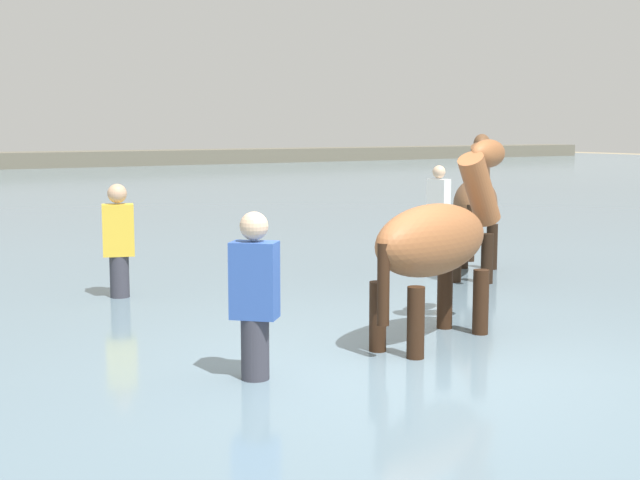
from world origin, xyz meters
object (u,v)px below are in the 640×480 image
Objects in this scene: horse_lead_chestnut at (438,245)px; person_onlooker_right at (255,320)px; person_wading_mid at (119,257)px; horse_trailing_bay at (476,207)px; person_spectator_far at (438,215)px.

horse_lead_chestnut is 1.86m from person_onlooker_right.
person_onlooker_right is (-0.24, -3.43, 0.00)m from person_wading_mid.
horse_trailing_bay is at bearing 30.05° from person_onlooker_right.
person_onlooker_right is at bearing -149.95° from horse_trailing_bay.
horse_trailing_bay is at bearing -12.32° from person_wading_mid.
horse_lead_chestnut is at bearing -130.21° from person_spectator_far.
horse_lead_chestnut reaches higher than person_onlooker_right.
horse_trailing_bay is 1.30× the size of person_onlooker_right.
person_spectator_far is at bearing 58.27° from horse_trailing_bay.
horse_lead_chestnut is 3.62m from person_wading_mid.
horse_trailing_bay is 5.07m from person_onlooker_right.
person_wading_mid is at bearing 85.95° from person_onlooker_right.
person_wading_mid is 1.00× the size of person_spectator_far.
horse_trailing_bay is at bearing 42.37° from horse_lead_chestnut.
person_onlooker_right is at bearing -139.43° from person_spectator_far.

